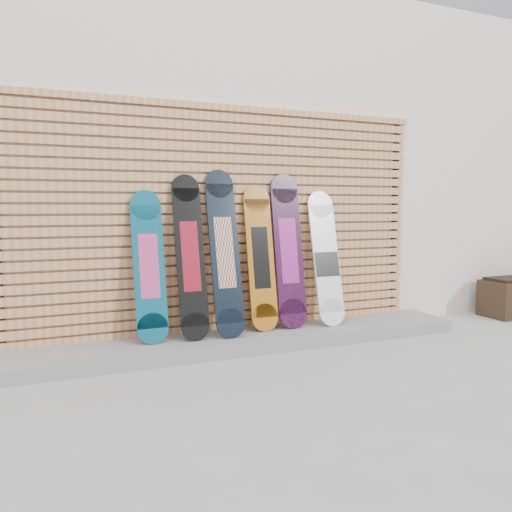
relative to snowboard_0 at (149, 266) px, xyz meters
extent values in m
plane|color=#9C9C9F|center=(0.95, -0.79, -0.79)|extent=(80.00, 80.00, 0.00)
cube|color=white|center=(1.45, 2.71, 1.01)|extent=(12.00, 5.00, 3.60)
cube|color=gray|center=(0.80, -0.11, -0.73)|extent=(4.60, 0.70, 0.12)
cube|color=tan|center=(0.80, 0.18, -0.66)|extent=(4.20, 0.05, 0.08)
cube|color=tan|center=(0.80, 0.18, -0.56)|extent=(4.20, 0.05, 0.08)
cube|color=tan|center=(0.80, 0.18, -0.46)|extent=(4.20, 0.05, 0.07)
cube|color=tan|center=(0.80, 0.18, -0.37)|extent=(4.20, 0.05, 0.07)
cube|color=tan|center=(0.80, 0.18, -0.27)|extent=(4.20, 0.05, 0.07)
cube|color=tan|center=(0.80, 0.18, -0.17)|extent=(4.20, 0.05, 0.07)
cube|color=tan|center=(0.80, 0.18, -0.08)|extent=(4.20, 0.05, 0.07)
cube|color=tan|center=(0.80, 0.18, 0.02)|extent=(4.20, 0.05, 0.07)
cube|color=tan|center=(0.80, 0.18, 0.12)|extent=(4.20, 0.05, 0.07)
cube|color=tan|center=(0.80, 0.18, 0.22)|extent=(4.20, 0.05, 0.08)
cube|color=tan|center=(0.80, 0.18, 0.31)|extent=(4.20, 0.05, 0.08)
cube|color=tan|center=(0.80, 0.18, 0.41)|extent=(4.20, 0.05, 0.08)
cube|color=tan|center=(0.80, 0.18, 0.51)|extent=(4.20, 0.05, 0.08)
cube|color=tan|center=(0.80, 0.18, 0.60)|extent=(4.20, 0.05, 0.08)
cube|color=tan|center=(0.80, 0.18, 0.70)|extent=(4.20, 0.05, 0.08)
cube|color=tan|center=(0.80, 0.18, 0.80)|extent=(4.20, 0.05, 0.08)
cube|color=tan|center=(0.80, 0.18, 0.89)|extent=(4.20, 0.05, 0.08)
cube|color=tan|center=(0.80, 0.18, 0.99)|extent=(4.20, 0.05, 0.08)
cube|color=tan|center=(0.80, 0.18, 1.09)|extent=(4.20, 0.05, 0.08)
cube|color=tan|center=(0.80, 0.18, 1.19)|extent=(4.20, 0.05, 0.08)
cube|color=tan|center=(0.80, 0.18, 1.28)|extent=(4.20, 0.05, 0.08)
cube|color=tan|center=(0.80, 0.18, 1.38)|extent=(4.20, 0.05, 0.08)
cube|color=black|center=(2.82, 0.21, 0.32)|extent=(0.06, 0.04, 2.23)
cube|color=tan|center=(0.80, 0.18, 1.47)|extent=(4.26, 0.07, 0.06)
cube|color=#0B516B|center=(0.00, 0.00, 0.00)|extent=(0.28, 0.26, 1.08)
cylinder|color=#0B516B|center=(0.00, -0.12, -0.54)|extent=(0.28, 0.08, 0.28)
cylinder|color=#0B516B|center=(0.00, 0.12, 0.54)|extent=(0.28, 0.08, 0.28)
cube|color=#DB4D8C|center=(0.00, 0.00, 0.00)|extent=(0.17, 0.15, 0.57)
cube|color=black|center=(0.37, -0.02, 0.08)|extent=(0.26, 0.30, 1.25)
cylinder|color=black|center=(0.37, -0.16, -0.55)|extent=(0.26, 0.08, 0.26)
cylinder|color=black|center=(0.37, 0.12, 0.70)|extent=(0.26, 0.08, 0.26)
cube|color=maroon|center=(0.37, -0.02, 0.08)|extent=(0.16, 0.17, 0.64)
cube|color=black|center=(0.70, -0.04, 0.10)|extent=(0.28, 0.33, 1.29)
cylinder|color=black|center=(0.70, -0.20, -0.54)|extent=(0.28, 0.09, 0.28)
cylinder|color=black|center=(0.70, 0.12, 0.74)|extent=(0.28, 0.09, 0.28)
cube|color=silver|center=(0.70, -0.04, 0.10)|extent=(0.17, 0.18, 0.66)
cube|color=#B66813|center=(1.09, 0.02, 0.03)|extent=(0.27, 0.24, 1.15)
cylinder|color=#B66813|center=(1.09, -0.09, -0.54)|extent=(0.27, 0.07, 0.27)
cylinder|color=#B66813|center=(1.09, 0.12, 0.60)|extent=(0.27, 0.07, 0.27)
cube|color=black|center=(1.09, 0.02, 0.03)|extent=(0.17, 0.14, 0.60)
cube|color=black|center=(1.39, 0.01, 0.09)|extent=(0.30, 0.24, 1.24)
cylinder|color=black|center=(1.39, -0.10, -0.53)|extent=(0.30, 0.07, 0.30)
cylinder|color=black|center=(1.39, 0.12, 0.71)|extent=(0.30, 0.07, 0.30)
cube|color=#A5218B|center=(1.39, 0.01, 0.09)|extent=(0.19, 0.14, 0.65)
cube|color=white|center=(1.80, -0.02, 0.01)|extent=(0.29, 0.29, 1.09)
cylinder|color=white|center=(1.80, -0.15, -0.54)|extent=(0.29, 0.09, 0.28)
cylinder|color=white|center=(1.80, 0.11, 0.55)|extent=(0.29, 0.09, 0.28)
cube|color=black|center=(1.80, -0.03, -0.06)|extent=(0.27, 0.09, 0.25)
camera|label=1|loc=(-0.82, -4.43, 0.52)|focal=35.00mm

